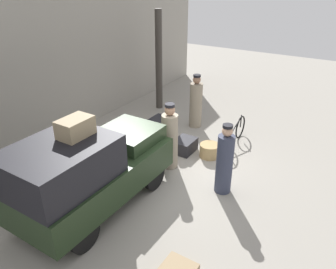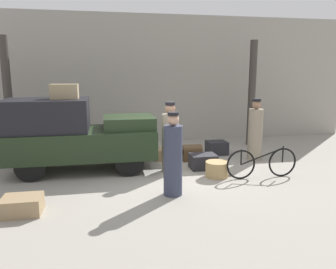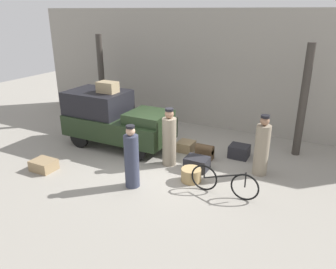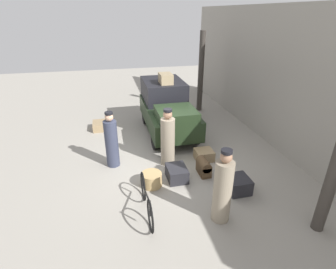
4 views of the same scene
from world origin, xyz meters
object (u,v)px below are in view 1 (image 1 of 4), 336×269
at_px(suitcase_small_leather, 160,123).
at_px(trunk_on_truck_roof, 75,127).
at_px(porter_lifting_near_truck, 225,162).
at_px(wicker_basket, 210,150).
at_px(truck, 88,170).
at_px(bicycle, 234,133).
at_px(porter_with_bicycle, 196,103).
at_px(trunk_large_brown, 135,149).
at_px(trunk_barrel_dark, 159,138).
at_px(porter_standing_middle, 170,139).
at_px(suitcase_black_upright, 185,146).

height_order(suitcase_small_leather, trunk_on_truck_roof, trunk_on_truck_roof).
bearing_deg(porter_lifting_near_truck, wicker_basket, 36.65).
height_order(truck, bicycle, truck).
height_order(bicycle, porter_with_bicycle, porter_with_bicycle).
distance_m(porter_with_bicycle, trunk_on_truck_roof, 5.30).
bearing_deg(wicker_basket, porter_lifting_near_truck, -143.35).
distance_m(wicker_basket, porter_with_bicycle, 2.13).
xyz_separation_m(suitcase_small_leather, trunk_on_truck_roof, (-4.32, -0.96, 1.83)).
relative_size(trunk_large_brown, trunk_on_truck_roof, 0.84).
distance_m(trunk_barrel_dark, trunk_on_truck_roof, 3.83).
relative_size(bicycle, trunk_barrel_dark, 3.19).
bearing_deg(porter_standing_middle, porter_lifting_near_truck, -99.34).
bearing_deg(trunk_large_brown, truck, -164.73).
bearing_deg(porter_standing_middle, trunk_on_truck_roof, 168.68).
distance_m(porter_lifting_near_truck, suitcase_small_leather, 3.76).
distance_m(truck, trunk_large_brown, 2.63).
bearing_deg(wicker_basket, trunk_on_truck_roof, 161.60).
bearing_deg(porter_lifting_near_truck, truck, 134.41).
xyz_separation_m(wicker_basket, suitcase_black_upright, (-0.13, 0.73, 0.00)).
xyz_separation_m(suitcase_small_leather, trunk_barrel_dark, (-0.95, -0.60, 0.04)).
height_order(suitcase_black_upright, trunk_on_truck_roof, trunk_on_truck_roof).
relative_size(truck, trunk_on_truck_roof, 5.61).
bearing_deg(porter_lifting_near_truck, porter_with_bicycle, 38.07).
bearing_deg(suitcase_black_upright, suitcase_small_leather, 58.38).
bearing_deg(porter_with_bicycle, wicker_basket, -140.82).
height_order(truck, suitcase_small_leather, truck).
bearing_deg(wicker_basket, porter_standing_middle, 146.42).
height_order(wicker_basket, suitcase_small_leather, suitcase_small_leather).
xyz_separation_m(truck, porter_standing_middle, (2.37, -0.51, -0.18)).
bearing_deg(trunk_barrel_dark, porter_standing_middle, -133.06).
relative_size(porter_standing_middle, trunk_large_brown, 3.23).
relative_size(porter_standing_middle, porter_lifting_near_truck, 1.03).
distance_m(suitcase_small_leather, trunk_on_truck_roof, 4.79).
relative_size(porter_with_bicycle, suitcase_small_leather, 2.91).
bearing_deg(porter_with_bicycle, trunk_on_truck_roof, -178.88).
bearing_deg(truck, suitcase_black_upright, -8.03).
xyz_separation_m(suitcase_small_leather, trunk_large_brown, (-1.73, -0.30, -0.04)).
xyz_separation_m(porter_standing_middle, trunk_barrel_dark, (0.81, 0.87, -0.57)).
bearing_deg(porter_lifting_near_truck, bicycle, 16.15).
height_order(wicker_basket, suitcase_black_upright, suitcase_black_upright).
bearing_deg(porter_with_bicycle, bicycle, -109.61).
height_order(wicker_basket, porter_standing_middle, porter_standing_middle).
relative_size(suitcase_small_leather, suitcase_black_upright, 0.90).
bearing_deg(suitcase_small_leather, porter_standing_middle, -140.25).
relative_size(wicker_basket, trunk_on_truck_roof, 0.85).
bearing_deg(trunk_large_brown, suitcase_black_upright, -52.54).
relative_size(truck, trunk_barrel_dark, 6.58).
height_order(trunk_large_brown, suitcase_black_upright, suitcase_black_upright).
height_order(trunk_large_brown, trunk_barrel_dark, trunk_barrel_dark).
xyz_separation_m(porter_standing_middle, suitcase_black_upright, (0.89, 0.05, -0.62)).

